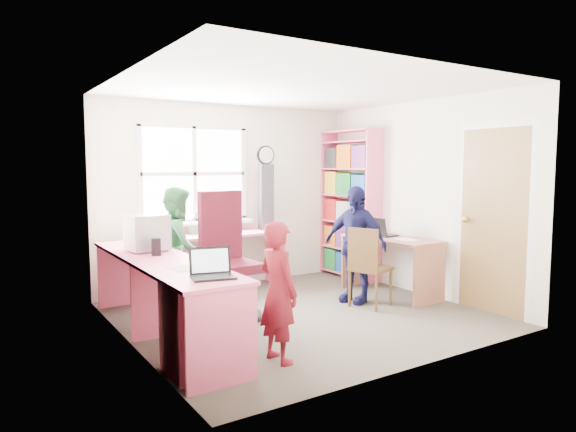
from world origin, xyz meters
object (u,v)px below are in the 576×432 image
object	(u,v)px
l_desk	(197,295)
person_red	(278,292)
laptop_right	(379,232)
cd_tower	(266,197)
person_navy	(355,244)
crt_monitor	(147,233)
swivel_chair	(228,264)
person_green	(179,247)
bookshelf	(350,208)
potted_plant	(194,223)
wooden_chair	(368,264)
right_desk	(391,253)
laptop_left	(212,270)

from	to	relation	value
l_desk	person_red	xyz separation A→B (m)	(0.42, -0.71, 0.12)
laptop_right	cd_tower	world-z (taller)	cd_tower
person_navy	crt_monitor	bearing A→B (deg)	-120.24
l_desk	cd_tower	bearing A→B (deg)	45.05
swivel_chair	crt_monitor	xyz separation A→B (m)	(-0.78, 0.22, 0.36)
cd_tower	person_green	world-z (taller)	cd_tower
bookshelf	potted_plant	xyz separation A→B (m)	(-2.25, 0.31, -0.11)
laptop_right	cd_tower	bearing A→B (deg)	34.99
potted_plant	person_green	xyz separation A→B (m)	(-0.38, -0.47, -0.21)
swivel_chair	person_green	xyz separation A→B (m)	(-0.28, 0.68, 0.11)
wooden_chair	laptop_right	xyz separation A→B (m)	(0.59, 0.46, 0.28)
person_green	crt_monitor	bearing A→B (deg)	155.82
wooden_chair	l_desk	bearing A→B (deg)	164.18
right_desk	laptop_right	bearing A→B (deg)	99.96
swivel_chair	wooden_chair	world-z (taller)	swivel_chair
l_desk	laptop_left	distance (m)	0.73
wooden_chair	person_red	bearing A→B (deg)	-172.97
right_desk	person_navy	world-z (taller)	person_navy
laptop_left	person_green	size ratio (longest dim) A/B	0.27
bookshelf	wooden_chair	size ratio (longest dim) A/B	2.30
right_desk	person_red	bearing A→B (deg)	-157.14
person_navy	l_desk	bearing A→B (deg)	-98.86
wooden_chair	laptop_left	world-z (taller)	laptop_left
swivel_chair	bookshelf	bearing A→B (deg)	16.64
person_red	person_navy	distance (m)	2.06
bookshelf	person_red	bearing A→B (deg)	-139.38
person_green	person_navy	xyz separation A→B (m)	(1.82, -0.91, 0.00)
laptop_right	person_navy	size ratio (longest dim) A/B	0.27
laptop_left	cd_tower	xyz separation A→B (m)	(1.84, 2.34, 0.39)
crt_monitor	cd_tower	size ratio (longest dim) A/B	0.46
laptop_left	cd_tower	world-z (taller)	cd_tower
person_green	right_desk	bearing A→B (deg)	-87.53
right_desk	wooden_chair	bearing A→B (deg)	-158.43
right_desk	laptop_left	xyz separation A→B (m)	(-2.87, -1.03, 0.28)
cd_tower	potted_plant	world-z (taller)	cd_tower
swivel_chair	cd_tower	xyz separation A→B (m)	(1.10, 1.09, 0.62)
wooden_chair	potted_plant	world-z (taller)	potted_plant
l_desk	cd_tower	size ratio (longest dim) A/B	3.37
l_desk	person_green	distance (m)	1.37
l_desk	bookshelf	xyz separation A→B (m)	(2.96, 1.47, 0.55)
crt_monitor	cd_tower	world-z (taller)	cd_tower
laptop_left	potted_plant	bearing A→B (deg)	83.65
person_red	person_green	size ratio (longest dim) A/B	0.84
laptop_right	person_green	distance (m)	2.48
right_desk	crt_monitor	world-z (taller)	crt_monitor
bookshelf	person_navy	bearing A→B (deg)	-126.83
l_desk	potted_plant	bearing A→B (deg)	68.20
crt_monitor	person_red	xyz separation A→B (m)	(0.58, -1.55, -0.36)
laptop_right	person_navy	world-z (taller)	person_navy
person_green	person_navy	distance (m)	2.03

